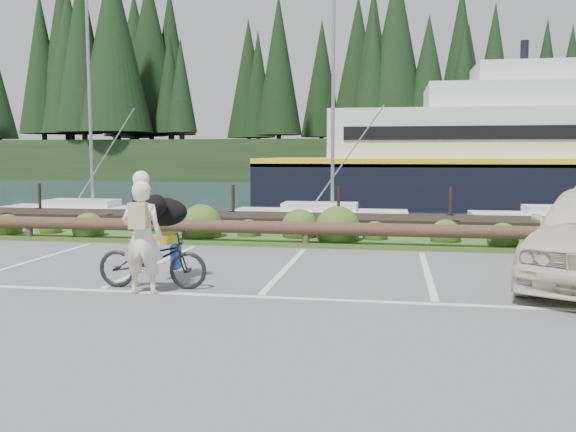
# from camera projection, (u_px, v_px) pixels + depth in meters

# --- Properties ---
(ground) EXTENTS (72.00, 72.00, 0.00)m
(ground) POSITION_uv_depth(u_px,v_px,m) (265.00, 291.00, 9.57)
(ground) COLOR #565658
(harbor_backdrop) EXTENTS (170.00, 160.00, 30.00)m
(harbor_backdrop) POSITION_uv_depth(u_px,v_px,m) (382.00, 170.00, 86.44)
(harbor_backdrop) COLOR #18273B
(harbor_backdrop) RESTS_ON ground
(vegetation_strip) EXTENTS (34.00, 1.60, 0.10)m
(vegetation_strip) POSITION_uv_depth(u_px,v_px,m) (310.00, 241.00, 14.77)
(vegetation_strip) COLOR #3D5B21
(vegetation_strip) RESTS_ON ground
(log_rail) EXTENTS (32.00, 0.30, 0.60)m
(log_rail) POSITION_uv_depth(u_px,v_px,m) (306.00, 248.00, 14.08)
(log_rail) COLOR #443021
(log_rail) RESTS_ON ground
(bicycle) EXTENTS (1.81, 0.70, 0.94)m
(bicycle) POSITION_uv_depth(u_px,v_px,m) (152.00, 259.00, 9.78)
(bicycle) COLOR black
(bicycle) RESTS_ON ground
(cyclist) EXTENTS (0.66, 0.45, 1.75)m
(cyclist) POSITION_uv_depth(u_px,v_px,m) (142.00, 238.00, 9.33)
(cyclist) COLOR white
(cyclist) RESTS_ON ground
(dog) EXTENTS (0.45, 0.86, 0.49)m
(dog) POSITION_uv_depth(u_px,v_px,m) (163.00, 212.00, 10.27)
(dog) COLOR black
(dog) RESTS_ON bicycle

